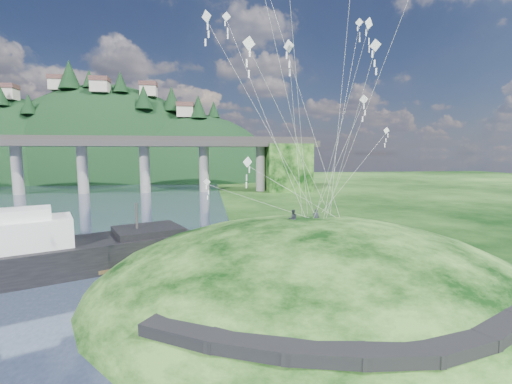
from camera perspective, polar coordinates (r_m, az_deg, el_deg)
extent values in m
plane|color=black|center=(25.84, -7.23, -17.30)|extent=(320.00, 320.00, 0.00)
ellipsoid|color=black|center=(29.46, 9.27, -17.43)|extent=(36.00, 32.00, 13.00)
cube|color=black|center=(17.80, -12.05, -21.71)|extent=(4.32, 3.62, 0.71)
cube|color=black|center=(16.38, -0.94, -23.97)|extent=(4.10, 2.97, 0.61)
cube|color=black|center=(16.15, 11.25, -24.60)|extent=(3.85, 2.37, 0.62)
cube|color=black|center=(16.96, 22.29, -23.52)|extent=(3.62, 1.83, 0.66)
cube|color=black|center=(18.66, 30.49, -21.01)|extent=(3.82, 2.27, 0.68)
cube|color=black|center=(21.11, 35.51, -17.78)|extent=(4.11, 2.97, 0.71)
cube|color=#2D2B2B|center=(106.08, -36.42, 6.60)|extent=(160.00, 9.00, 1.60)
cube|color=#2D2B2B|center=(106.13, -36.47, 7.35)|extent=(160.00, 0.40, 1.20)
cube|color=#2D2B2B|center=(109.94, -35.41, 7.35)|extent=(160.00, 0.40, 1.20)
cylinder|color=gray|center=(104.97, -34.98, 3.15)|extent=(2.60, 2.60, 13.00)
cylinder|color=gray|center=(98.97, -26.93, 3.49)|extent=(2.60, 2.60, 13.00)
cylinder|color=gray|center=(95.14, -18.04, 3.78)|extent=(2.60, 2.60, 13.00)
cylinder|color=gray|center=(93.75, -8.65, 3.98)|extent=(2.60, 2.60, 13.00)
cylinder|color=gray|center=(94.90, 0.78, 4.09)|extent=(2.60, 2.60, 13.00)
cube|color=black|center=(96.35, 5.20, 4.10)|extent=(12.00, 11.00, 13.00)
ellipsoid|color=black|center=(164.38, -36.35, -1.25)|extent=(84.00, 60.00, 80.00)
ellipsoid|color=black|center=(155.71, -22.92, -0.12)|extent=(96.00, 68.00, 88.00)
ellipsoid|color=black|center=(143.20, -10.00, -1.85)|extent=(76.00, 56.00, 72.00)
cone|color=black|center=(149.28, -36.80, 12.74)|extent=(5.08, 5.08, 6.69)
cone|color=black|center=(144.16, -33.69, 12.12)|extent=(5.29, 5.29, 6.96)
cone|color=black|center=(149.73, -28.68, 16.77)|extent=(8.01, 8.01, 10.54)
cone|color=black|center=(146.77, -26.05, 16.59)|extent=(4.97, 4.97, 6.54)
cone|color=black|center=(141.70, -21.68, 16.68)|extent=(5.83, 5.83, 7.67)
cone|color=black|center=(134.15, -18.23, 14.78)|extent=(6.47, 6.47, 8.51)
cone|color=black|center=(139.83, -13.88, 14.82)|extent=(7.13, 7.13, 9.38)
cone|color=black|center=(133.88, -9.62, 13.85)|extent=(6.56, 6.56, 8.63)
cone|color=black|center=(139.41, -7.07, 13.51)|extent=(4.88, 4.88, 6.42)
cube|color=#C0B4A3|center=(153.97, -36.08, 13.03)|extent=(6.00, 5.00, 4.00)
cube|color=brown|center=(154.36, -36.15, 14.02)|extent=(6.40, 5.40, 1.60)
cube|color=#C0B4A3|center=(154.02, -30.01, 15.16)|extent=(6.00, 5.00, 4.00)
cube|color=brown|center=(154.49, -30.07, 16.15)|extent=(6.40, 5.40, 1.60)
cube|color=#C0B4A3|center=(140.93, -24.54, 15.63)|extent=(6.00, 5.00, 4.00)
cube|color=brown|center=(141.41, -24.60, 16.70)|extent=(6.40, 5.40, 1.60)
cube|color=#C0B4A3|center=(143.34, -17.46, 15.70)|extent=(6.00, 5.00, 4.00)
cube|color=brown|center=(143.81, -17.50, 16.76)|extent=(6.40, 5.40, 1.60)
cube|color=#C0B4A3|center=(134.78, -11.72, 12.90)|extent=(6.00, 5.00, 4.00)
cube|color=brown|center=(135.12, -11.75, 14.04)|extent=(6.40, 5.40, 1.60)
cube|color=black|center=(34.79, -28.90, -9.52)|extent=(22.55, 14.32, 2.60)
cube|color=silver|center=(34.27, -34.15, -6.10)|extent=(8.17, 6.84, 2.80)
cube|color=silver|center=(33.98, -34.33, -3.30)|extent=(4.87, 4.35, 1.20)
cube|color=black|center=(35.37, -17.61, -6.08)|extent=(7.50, 6.99, 0.60)
cylinder|color=#2D2B2B|center=(34.90, -19.27, -4.13)|extent=(0.24, 0.24, 3.00)
cube|color=#3B2D18|center=(33.12, -16.82, -11.39)|extent=(12.49, 4.36, 0.31)
cylinder|color=#3B2D18|center=(33.40, -26.11, -12.03)|extent=(0.26, 0.26, 0.88)
cylinder|color=#3B2D18|center=(33.19, -21.47, -11.93)|extent=(0.26, 0.26, 0.88)
cylinder|color=#3B2D18|center=(33.19, -16.80, -11.75)|extent=(0.26, 0.26, 0.88)
cylinder|color=#3B2D18|center=(33.40, -12.18, -11.50)|extent=(0.26, 0.26, 0.88)
cylinder|color=#3B2D18|center=(33.81, -7.64, -11.19)|extent=(0.26, 0.26, 0.88)
imported|color=#252831|center=(29.46, 9.98, -2.80)|extent=(0.62, 0.48, 1.51)
imported|color=#252831|center=(28.70, 6.18, -2.90)|extent=(0.79, 0.62, 1.60)
cube|color=white|center=(23.52, -1.20, 23.54)|extent=(0.85, 0.28, 0.86)
cube|color=white|center=(23.34, -1.19, 22.09)|extent=(0.11, 0.07, 0.50)
cube|color=white|center=(23.18, -1.19, 20.63)|extent=(0.11, 0.07, 0.50)
cube|color=white|center=(23.04, -1.19, 19.14)|extent=(0.11, 0.07, 0.50)
cube|color=white|center=(27.92, 17.53, 14.50)|extent=(0.47, 0.56, 0.68)
cube|color=white|center=(27.86, 17.49, 13.50)|extent=(0.08, 0.07, 0.40)
cube|color=white|center=(27.80, 17.46, 12.49)|extent=(0.08, 0.07, 0.40)
cube|color=white|center=(27.75, 17.42, 11.48)|extent=(0.08, 0.07, 0.40)
cube|color=white|center=(24.60, 18.28, 25.12)|extent=(0.66, 0.37, 0.72)
cube|color=white|center=(24.44, 18.23, 23.99)|extent=(0.09, 0.07, 0.42)
cube|color=white|center=(24.29, 18.18, 22.84)|extent=(0.09, 0.07, 0.42)
cube|color=white|center=(24.14, 18.14, 21.67)|extent=(0.09, 0.07, 0.42)
cube|color=white|center=(33.61, -4.95, 27.12)|extent=(0.78, 0.23, 0.76)
cube|color=white|center=(33.42, -4.94, 26.23)|extent=(0.10, 0.04, 0.45)
cube|color=white|center=(33.23, -4.93, 25.34)|extent=(0.10, 0.04, 0.45)
cube|color=white|center=(33.06, -4.92, 24.44)|extent=(0.10, 0.04, 0.45)
cube|color=white|center=(22.79, 19.28, 22.09)|extent=(0.48, 0.55, 0.69)
cube|color=white|center=(22.66, 19.23, 20.90)|extent=(0.08, 0.07, 0.40)
cube|color=white|center=(22.54, 19.18, 19.69)|extent=(0.08, 0.07, 0.40)
cube|color=white|center=(22.43, 19.14, 18.47)|extent=(0.08, 0.07, 0.40)
cube|color=white|center=(35.63, -8.19, 1.67)|extent=(0.73, 0.28, 0.74)
cube|color=white|center=(35.68, -8.17, 0.80)|extent=(0.10, 0.02, 0.44)
cube|color=white|center=(35.74, -8.16, -0.06)|extent=(0.10, 0.02, 0.44)
cube|color=white|center=(35.80, -8.14, -0.92)|extent=(0.10, 0.02, 0.44)
cube|color=white|center=(26.31, -1.42, 5.02)|extent=(0.74, 0.47, 0.83)
cube|color=white|center=(26.33, -1.42, 3.73)|extent=(0.10, 0.09, 0.48)
cube|color=white|center=(26.36, -1.42, 2.45)|extent=(0.10, 0.09, 0.48)
cube|color=white|center=(26.41, -1.41, 1.17)|extent=(0.10, 0.09, 0.48)
cube|color=white|center=(36.32, 20.90, 9.55)|extent=(0.67, 0.17, 0.67)
cube|color=white|center=(36.29, 20.87, 8.80)|extent=(0.09, 0.05, 0.39)
cube|color=white|center=(36.27, 20.84, 8.04)|extent=(0.09, 0.05, 0.39)
cube|color=white|center=(36.26, 20.81, 7.29)|extent=(0.09, 0.05, 0.39)
cube|color=white|center=(27.26, 5.47, 23.04)|extent=(0.64, 0.67, 0.87)
cube|color=white|center=(27.09, 5.46, 21.78)|extent=(0.11, 0.08, 0.51)
cube|color=white|center=(26.93, 5.44, 20.49)|extent=(0.11, 0.08, 0.51)
cube|color=white|center=(26.79, 5.43, 19.19)|extent=(0.11, 0.08, 0.51)
cube|color=white|center=(26.70, -8.25, 26.97)|extent=(0.66, 0.57, 0.81)
cube|color=white|center=(26.50, -8.23, 25.78)|extent=(0.11, 0.06, 0.48)
cube|color=white|center=(26.31, -8.20, 24.57)|extent=(0.11, 0.06, 0.48)
cube|color=white|center=(26.13, -8.18, 23.34)|extent=(0.11, 0.06, 0.48)
cube|color=white|center=(36.76, 16.84, 25.44)|extent=(0.63, 0.43, 0.72)
cube|color=white|center=(36.60, 16.81, 24.68)|extent=(0.09, 0.05, 0.42)
cube|color=white|center=(36.44, 16.78, 23.90)|extent=(0.09, 0.05, 0.42)
cube|color=white|center=(36.28, 16.75, 23.13)|extent=(0.09, 0.05, 0.42)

